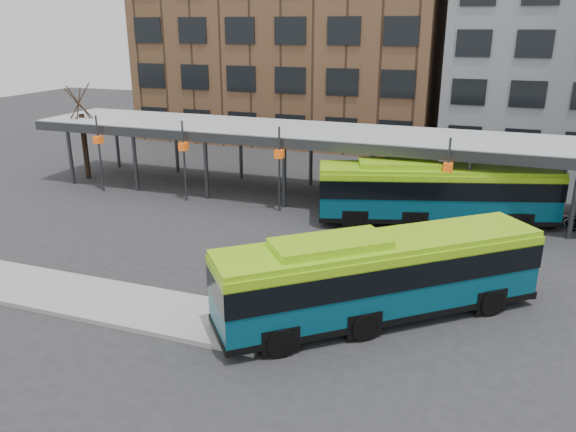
{
  "coord_description": "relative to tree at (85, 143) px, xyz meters",
  "views": [
    {
      "loc": [
        7.78,
        -18.62,
        10.03
      ],
      "look_at": [
        -0.44,
        4.06,
        1.8
      ],
      "focal_mm": 35.0,
      "sensor_mm": 36.0,
      "label": 1
    }
  ],
  "objects": [
    {
      "name": "building_brick",
      "position": [
        8.0,
        20.0,
        8.57
      ],
      "size": [
        26.0,
        14.0,
        22.0
      ],
      "primitive_type": "cube",
      "color": "brown",
      "rests_on": "ground"
    },
    {
      "name": "tree",
      "position": [
        0.0,
        0.0,
        0.0
      ],
      "size": [
        1.64,
        1.64,
        5.6
      ],
      "color": "black",
      "rests_on": "ground"
    },
    {
      "name": "ground",
      "position": [
        18.0,
        -12.0,
        -2.43
      ],
      "size": [
        120.0,
        120.0,
        0.0
      ],
      "primitive_type": "plane",
      "color": "#28282B",
      "rests_on": "ground"
    },
    {
      "name": "bus_rear",
      "position": [
        23.43,
        -1.46,
        -0.67
      ],
      "size": [
        12.48,
        6.04,
        3.38
      ],
      "rotation": [
        0.0,
        0.0,
        0.29
      ],
      "color": "#084358",
      "rests_on": "ground"
    },
    {
      "name": "boarding_island",
      "position": [
        12.5,
        -15.0,
        -2.34
      ],
      "size": [
        14.0,
        3.0,
        0.18
      ],
      "primitive_type": "cube",
      "color": "gray",
      "rests_on": "ground"
    },
    {
      "name": "bus_front",
      "position": [
        22.66,
        -12.59,
        -0.73
      ],
      "size": [
        10.75,
        9.5,
        3.27
      ],
      "rotation": [
        0.0,
        0.0,
        0.69
      ],
      "color": "#084358",
      "rests_on": "ground"
    },
    {
      "name": "canopy",
      "position": [
        17.94,
        0.87,
        1.47
      ],
      "size": [
        40.0,
        6.53,
        4.8
      ],
      "color": "#999B9E",
      "rests_on": "ground"
    }
  ]
}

